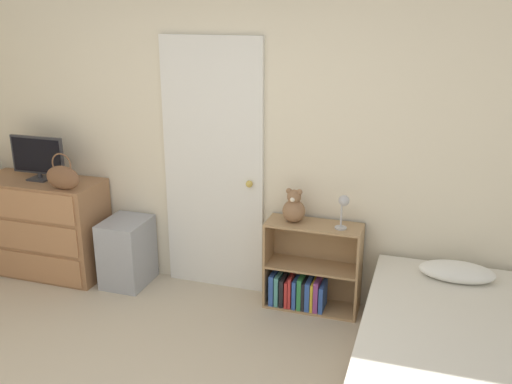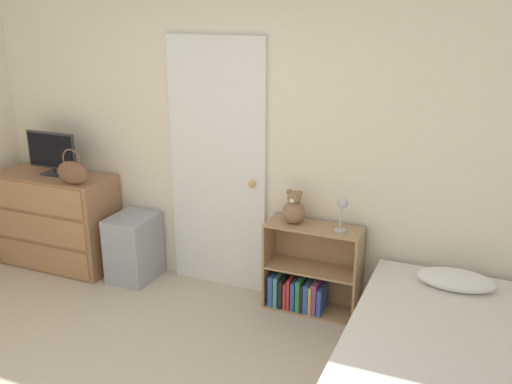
{
  "view_description": "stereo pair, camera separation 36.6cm",
  "coord_description": "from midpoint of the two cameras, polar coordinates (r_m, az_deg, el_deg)",
  "views": [
    {
      "loc": [
        1.48,
        -1.99,
        2.31
      ],
      "look_at": [
        0.23,
        1.9,
        0.95
      ],
      "focal_mm": 40.0,
      "sensor_mm": 36.0,
      "label": 1
    },
    {
      "loc": [
        1.82,
        -1.86,
        2.31
      ],
      "look_at": [
        0.23,
        1.9,
        0.95
      ],
      "focal_mm": 40.0,
      "sensor_mm": 36.0,
      "label": 2
    }
  ],
  "objects": [
    {
      "name": "wall_back",
      "position": [
        4.54,
        -3.96,
        5.17
      ],
      "size": [
        10.0,
        0.06,
        2.55
      ],
      "color": "beige",
      "rests_on": "ground_plane"
    },
    {
      "name": "door_closed",
      "position": [
        4.63,
        -6.54,
        2.37
      ],
      "size": [
        0.85,
        0.09,
        2.08
      ],
      "color": "white",
      "rests_on": "ground_plane"
    },
    {
      "name": "dresser",
      "position": [
        5.44,
        -22.23,
        -3.26
      ],
      "size": [
        1.09,
        0.48,
        0.86
      ],
      "color": "#996B47",
      "rests_on": "ground_plane"
    },
    {
      "name": "tv",
      "position": [
        5.27,
        -22.89,
        3.21
      ],
      "size": [
        0.51,
        0.16,
        0.38
      ],
      "color": "#2D2D33",
      "rests_on": "dresser"
    },
    {
      "name": "handbag",
      "position": [
        4.93,
        -20.8,
        1.4
      ],
      "size": [
        0.31,
        0.09,
        0.31
      ],
      "color": "brown",
      "rests_on": "dresser"
    },
    {
      "name": "storage_bin",
      "position": [
        5.05,
        -14.81,
        -5.86
      ],
      "size": [
        0.35,
        0.43,
        0.57
      ],
      "color": "#999EA8",
      "rests_on": "ground_plane"
    },
    {
      "name": "bookshelf",
      "position": [
        4.54,
        2.78,
        -8.47
      ],
      "size": [
        0.74,
        0.28,
        0.71
      ],
      "color": "tan",
      "rests_on": "ground_plane"
    },
    {
      "name": "teddy_bear",
      "position": [
        4.34,
        1.4,
        -1.61
      ],
      "size": [
        0.18,
        0.18,
        0.27
      ],
      "color": "#8C6647",
      "rests_on": "bookshelf"
    },
    {
      "name": "desk_lamp",
      "position": [
        4.2,
        6.28,
        -1.38
      ],
      "size": [
        0.1,
        0.1,
        0.27
      ],
      "color": "#B2B2B7",
      "rests_on": "bookshelf"
    },
    {
      "name": "bed",
      "position": [
        3.74,
        16.38,
        -16.05
      ],
      "size": [
        1.14,
        1.9,
        0.59
      ],
      "color": "#996B47",
      "rests_on": "ground_plane"
    }
  ]
}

